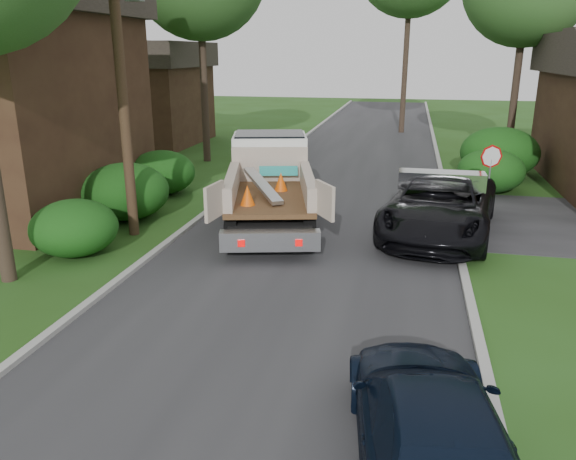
% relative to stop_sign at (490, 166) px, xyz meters
% --- Properties ---
extents(ground, '(120.00, 120.00, 0.00)m').
position_rel_stop_sign_xyz_m(ground, '(-5.20, -9.00, -1.78)').
color(ground, '#244814').
rests_on(ground, ground).
extents(road, '(8.00, 90.00, 0.02)m').
position_rel_stop_sign_xyz_m(road, '(-5.20, 1.00, -1.77)').
color(road, '#28282B').
rests_on(road, ground).
extents(curb_left, '(0.20, 90.00, 0.12)m').
position_rel_stop_sign_xyz_m(curb_left, '(-9.30, 1.00, -1.72)').
color(curb_left, '#9E9E99').
rests_on(curb_left, ground).
extents(curb_right, '(0.20, 90.00, 0.12)m').
position_rel_stop_sign_xyz_m(curb_right, '(-1.10, 1.00, -1.72)').
color(curb_right, '#9E9E99').
rests_on(curb_right, ground).
extents(stop_sign, '(0.71, 0.32, 2.48)m').
position_rel_stop_sign_xyz_m(stop_sign, '(0.00, 0.00, 0.00)').
color(stop_sign, slate).
rests_on(stop_sign, ground).
extents(utility_pole, '(2.42, 1.25, 10.00)m').
position_rel_stop_sign_xyz_m(utility_pole, '(-10.68, -4.02, 3.40)').
color(utility_pole, '#382619').
rests_on(utility_pole, ground).
extents(house_left_far, '(7.56, 7.56, 6.00)m').
position_rel_stop_sign_xyz_m(house_left_far, '(-18.70, 13.00, 1.27)').
color(house_left_far, '#362016').
rests_on(house_left_far, ground).
extents(hedge_left_a, '(2.34, 2.34, 1.53)m').
position_rel_stop_sign_xyz_m(hedge_left_a, '(-11.40, -6.00, -1.01)').
color(hedge_left_a, '#143A0D').
rests_on(hedge_left_a, ground).
extents(hedge_left_b, '(2.86, 2.86, 1.87)m').
position_rel_stop_sign_xyz_m(hedge_left_b, '(-11.70, -2.50, -0.84)').
color(hedge_left_b, '#143A0D').
rests_on(hedge_left_b, ground).
extents(hedge_left_c, '(2.60, 2.60, 1.70)m').
position_rel_stop_sign_xyz_m(hedge_left_c, '(-12.00, 1.00, -0.93)').
color(hedge_left_c, '#143A0D').
rests_on(hedge_left_c, ground).
extents(hedge_right_a, '(2.60, 2.60, 1.70)m').
position_rel_stop_sign_xyz_m(hedge_right_a, '(0.60, 4.00, -0.93)').
color(hedge_right_a, '#143A0D').
rests_on(hedge_right_a, ground).
extents(hedge_right_b, '(3.38, 3.38, 2.21)m').
position_rel_stop_sign_xyz_m(hedge_right_b, '(1.30, 7.00, -0.67)').
color(hedge_right_b, '#143A0D').
rests_on(hedge_right_b, ground).
extents(flatbed_truck, '(4.48, 7.47, 2.65)m').
position_rel_stop_sign_xyz_m(flatbed_truck, '(-7.07, -1.31, -0.34)').
color(flatbed_truck, black).
rests_on(flatbed_truck, ground).
extents(black_pickup, '(4.02, 6.93, 1.81)m').
position_rel_stop_sign_xyz_m(black_pickup, '(-1.60, -2.04, -0.87)').
color(black_pickup, black).
rests_on(black_pickup, ground).
extents(navy_suv, '(2.65, 5.08, 1.41)m').
position_rel_stop_sign_xyz_m(navy_suv, '(-2.14, -12.64, -1.07)').
color(navy_suv, black).
rests_on(navy_suv, ground).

